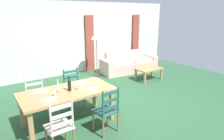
# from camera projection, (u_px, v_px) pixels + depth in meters

# --- Properties ---
(ground_plane) EXTENTS (9.60, 9.60, 0.02)m
(ground_plane) POSITION_uv_depth(u_px,v_px,m) (121.00, 103.00, 5.25)
(ground_plane) COLOR #2A5536
(wall_far) EXTENTS (9.60, 0.16, 2.70)m
(wall_far) POSITION_uv_depth(u_px,v_px,m) (68.00, 39.00, 7.47)
(wall_far) COLOR silver
(wall_far) RESTS_ON ground_plane
(curtain_panel_left) EXTENTS (0.35, 0.08, 2.20)m
(curtain_panel_left) POSITION_uv_depth(u_px,v_px,m) (90.00, 44.00, 7.88)
(curtain_panel_left) COLOR brown
(curtain_panel_left) RESTS_ON ground_plane
(curtain_panel_right) EXTENTS (0.35, 0.08, 2.20)m
(curtain_panel_right) POSITION_uv_depth(u_px,v_px,m) (135.00, 39.00, 9.20)
(curtain_panel_right) COLOR brown
(curtain_panel_right) RESTS_ON ground_plane
(dining_table) EXTENTS (1.90, 0.96, 0.75)m
(dining_table) POSITION_uv_depth(u_px,v_px,m) (68.00, 95.00, 4.13)
(dining_table) COLOR #B0824E
(dining_table) RESTS_ON ground_plane
(dining_chair_near_left) EXTENTS (0.43, 0.41, 0.96)m
(dining_chair_near_left) POSITION_uv_depth(u_px,v_px,m) (60.00, 127.00, 3.31)
(dining_chair_near_left) COLOR beige
(dining_chair_near_left) RESTS_ON ground_plane
(dining_chair_near_right) EXTENTS (0.45, 0.43, 0.96)m
(dining_chair_near_right) POSITION_uv_depth(u_px,v_px,m) (107.00, 110.00, 3.86)
(dining_chair_near_right) COLOR #25524C
(dining_chair_near_right) RESTS_ON ground_plane
(dining_chair_far_left) EXTENTS (0.44, 0.42, 0.96)m
(dining_chair_far_left) POSITION_uv_depth(u_px,v_px,m) (36.00, 96.00, 4.51)
(dining_chair_far_left) COLOR beige
(dining_chair_far_left) RESTS_ON ground_plane
(dining_chair_far_right) EXTENTS (0.42, 0.40, 0.96)m
(dining_chair_far_right) POSITION_uv_depth(u_px,v_px,m) (73.00, 88.00, 4.98)
(dining_chair_far_right) COLOR #22574C
(dining_chair_far_right) RESTS_ON ground_plane
(dinner_plate_near_left) EXTENTS (0.24, 0.24, 0.02)m
(dinner_plate_near_left) POSITION_uv_depth(u_px,v_px,m) (50.00, 100.00, 3.66)
(dinner_plate_near_left) COLOR white
(dinner_plate_near_left) RESTS_ON dining_table
(fork_near_left) EXTENTS (0.03, 0.17, 0.01)m
(fork_near_left) POSITION_uv_depth(u_px,v_px,m) (41.00, 102.00, 3.58)
(fork_near_left) COLOR silver
(fork_near_left) RESTS_ON dining_table
(dinner_plate_near_right) EXTENTS (0.24, 0.24, 0.02)m
(dinner_plate_near_right) POSITION_uv_depth(u_px,v_px,m) (92.00, 89.00, 4.15)
(dinner_plate_near_right) COLOR white
(dinner_plate_near_right) RESTS_ON dining_table
(fork_near_right) EXTENTS (0.02, 0.17, 0.01)m
(fork_near_right) POSITION_uv_depth(u_px,v_px,m) (86.00, 91.00, 4.07)
(fork_near_right) COLOR silver
(fork_near_right) RESTS_ON dining_table
(dinner_plate_far_left) EXTENTS (0.24, 0.24, 0.02)m
(dinner_plate_far_left) POSITION_uv_depth(u_px,v_px,m) (42.00, 91.00, 4.05)
(dinner_plate_far_left) COLOR white
(dinner_plate_far_left) RESTS_ON dining_table
(fork_far_left) EXTENTS (0.03, 0.17, 0.01)m
(fork_far_left) POSITION_uv_depth(u_px,v_px,m) (34.00, 93.00, 3.97)
(fork_far_left) COLOR silver
(fork_far_left) RESTS_ON dining_table
(dinner_plate_far_right) EXTENTS (0.24, 0.24, 0.02)m
(dinner_plate_far_right) POSITION_uv_depth(u_px,v_px,m) (82.00, 83.00, 4.55)
(dinner_plate_far_right) COLOR white
(dinner_plate_far_right) RESTS_ON dining_table
(fork_far_right) EXTENTS (0.03, 0.17, 0.01)m
(fork_far_right) POSITION_uv_depth(u_px,v_px,m) (76.00, 84.00, 4.46)
(fork_far_right) COLOR silver
(fork_far_right) RESTS_ON dining_table
(wine_bottle) EXTENTS (0.07, 0.07, 0.32)m
(wine_bottle) POSITION_uv_depth(u_px,v_px,m) (69.00, 85.00, 4.07)
(wine_bottle) COLOR black
(wine_bottle) RESTS_ON dining_table
(wine_glass_near_left) EXTENTS (0.06, 0.06, 0.16)m
(wine_glass_near_left) POSITION_uv_depth(u_px,v_px,m) (55.00, 91.00, 3.79)
(wine_glass_near_left) COLOR white
(wine_glass_near_left) RESTS_ON dining_table
(wine_glass_near_right) EXTENTS (0.06, 0.06, 0.16)m
(wine_glass_near_right) POSITION_uv_depth(u_px,v_px,m) (96.00, 82.00, 4.29)
(wine_glass_near_right) COLOR white
(wine_glass_near_right) RESTS_ON dining_table
(coffee_cup_primary) EXTENTS (0.07, 0.07, 0.09)m
(coffee_cup_primary) POSITION_uv_depth(u_px,v_px,m) (80.00, 86.00, 4.21)
(coffee_cup_primary) COLOR beige
(coffee_cup_primary) RESTS_ON dining_table
(candle_tall) EXTENTS (0.05, 0.05, 0.28)m
(candle_tall) POSITION_uv_depth(u_px,v_px,m) (58.00, 89.00, 4.00)
(candle_tall) COLOR #998C66
(candle_tall) RESTS_ON dining_table
(candle_short) EXTENTS (0.05, 0.05, 0.20)m
(candle_short) POSITION_uv_depth(u_px,v_px,m) (77.00, 87.00, 4.17)
(candle_short) COLOR #998C66
(candle_short) RESTS_ON dining_table
(couch) EXTENTS (2.35, 1.04, 0.80)m
(couch) POSITION_uv_depth(u_px,v_px,m) (128.00, 64.00, 8.01)
(couch) COLOR beige
(couch) RESTS_ON ground_plane
(coffee_table) EXTENTS (0.90, 0.56, 0.42)m
(coffee_table) POSITION_uv_depth(u_px,v_px,m) (149.00, 70.00, 6.99)
(coffee_table) COLOR #B0824E
(coffee_table) RESTS_ON ground_plane
(standing_lamp) EXTENTS (0.40, 0.40, 1.64)m
(standing_lamp) POSITION_uv_depth(u_px,v_px,m) (96.00, 38.00, 7.10)
(standing_lamp) COLOR #332D28
(standing_lamp) RESTS_ON ground_plane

